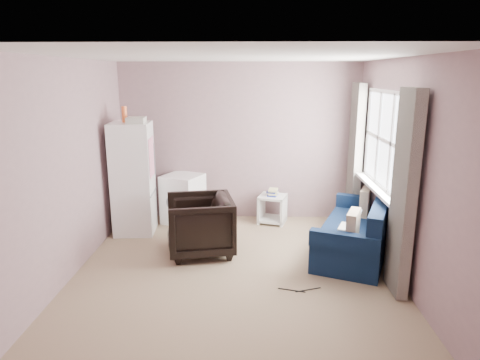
# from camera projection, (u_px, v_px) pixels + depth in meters

# --- Properties ---
(room) EXTENTS (3.84, 4.24, 2.54)m
(room) POSITION_uv_depth(u_px,v_px,m) (236.00, 171.00, 4.82)
(room) COLOR #9B8265
(room) RESTS_ON ground
(armchair) EXTENTS (0.92, 0.97, 0.85)m
(armchair) POSITION_uv_depth(u_px,v_px,m) (200.00, 222.00, 5.61)
(armchair) COLOR black
(armchair) RESTS_ON ground
(fridge) EXTENTS (0.61, 0.60, 1.87)m
(fridge) POSITION_uv_depth(u_px,v_px,m) (133.00, 178.00, 6.26)
(fridge) COLOR white
(fridge) RESTS_ON ground
(washing_machine) EXTENTS (0.72, 0.72, 0.77)m
(washing_machine) POSITION_uv_depth(u_px,v_px,m) (183.00, 198.00, 6.79)
(washing_machine) COLOR white
(washing_machine) RESTS_ON ground
(side_table) EXTENTS (0.50, 0.50, 0.55)m
(side_table) POSITION_uv_depth(u_px,v_px,m) (272.00, 207.00, 6.80)
(side_table) COLOR white
(side_table) RESTS_ON ground
(sofa) EXTENTS (1.39, 1.93, 0.79)m
(sofa) POSITION_uv_depth(u_px,v_px,m) (359.00, 233.00, 5.61)
(sofa) COLOR #0E2040
(sofa) RESTS_ON ground
(window_dressing) EXTENTS (0.17, 2.62, 2.18)m
(window_dressing) POSITION_uv_depth(u_px,v_px,m) (375.00, 171.00, 5.48)
(window_dressing) COLOR white
(window_dressing) RESTS_ON ground
(floor_cables) EXTENTS (0.48, 0.12, 0.01)m
(floor_cables) POSITION_uv_depth(u_px,v_px,m) (300.00, 290.00, 4.70)
(floor_cables) COLOR black
(floor_cables) RESTS_ON ground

